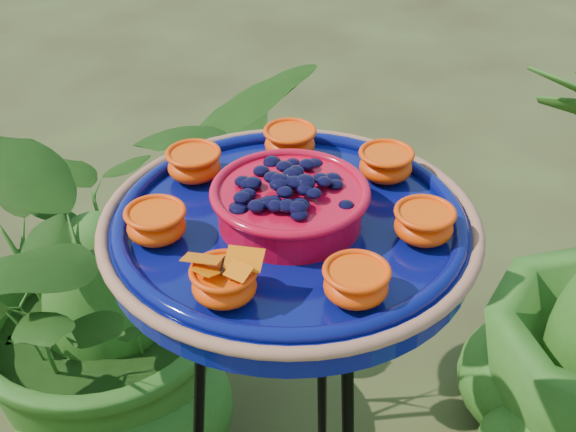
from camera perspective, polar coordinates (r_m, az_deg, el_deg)
The scene contains 2 objects.
feeder_dish at distance 1.04m, azimuth 0.14°, elevation -0.50°, with size 0.62×0.62×0.11m.
shrub_back_left at distance 1.82m, azimuth -13.21°, elevation -3.92°, with size 0.86×0.75×0.96m, color #275015.
Camera 1 is at (-0.05, -0.85, 1.58)m, focal length 50.00 mm.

